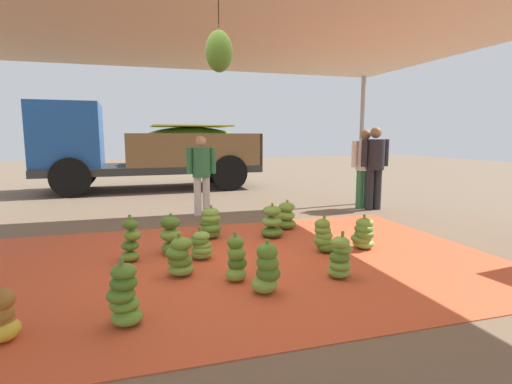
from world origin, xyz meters
TOP-DOWN VIEW (x-y plane):
  - ground_plane at (0.00, 3.00)m, footprint 40.00×40.00m
  - tarp_orange at (0.00, 0.00)m, footprint 6.69×4.12m
  - tent_canopy at (-0.00, -0.09)m, footprint 8.00×7.00m
  - banana_bunch_0 at (-1.13, -1.29)m, footprint 0.37×0.37m
  - banana_bunch_1 at (1.90, 0.06)m, footprint 0.40×0.42m
  - banana_bunch_2 at (0.18, -1.00)m, footprint 0.34×0.32m
  - banana_bunch_3 at (-0.28, 0.24)m, footprint 0.34×0.32m
  - banana_bunch_4 at (-1.11, 0.40)m, footprint 0.34×0.32m
  - banana_bunch_7 at (0.01, 1.21)m, footprint 0.45×0.46m
  - banana_bunch_8 at (1.06, -0.84)m, footprint 0.35×0.33m
  - banana_bunch_9 at (1.31, 1.46)m, footprint 0.46×0.46m
  - banana_bunch_10 at (-0.03, -0.60)m, footprint 0.31×0.31m
  - banana_bunch_11 at (1.32, 0.08)m, footprint 0.36×0.34m
  - banana_bunch_12 at (-0.59, -0.29)m, footprint 0.34×0.33m
  - banana_bunch_13 at (-0.61, 0.57)m, footprint 0.41×0.41m
  - banana_bunch_14 at (0.91, 1.00)m, footprint 0.42×0.42m
  - cargo_truck_main at (-0.84, 7.29)m, footprint 6.09×2.43m
  - worker_0 at (3.59, 2.81)m, footprint 0.61×0.37m
  - worker_1 at (0.17, 3.00)m, footprint 0.56×0.34m
  - worker_2 at (3.70, 2.60)m, footprint 0.63×0.38m

SIDE VIEW (x-z plane):
  - ground_plane at x=0.00m, z-range 0.00..0.00m
  - tarp_orange at x=0.00m, z-range 0.00..0.01m
  - banana_bunch_3 at x=-0.28m, z-range -0.03..0.38m
  - banana_bunch_1 at x=1.90m, z-range -0.03..0.44m
  - banana_bunch_12 at x=-0.59m, z-range -0.03..0.45m
  - banana_bunch_9 at x=1.31m, z-range -0.03..0.45m
  - banana_bunch_11 at x=1.32m, z-range -0.03..0.46m
  - banana_bunch_8 at x=1.06m, z-range -0.03..0.48m
  - banana_bunch_7 at x=0.01m, z-range -0.02..0.48m
  - banana_bunch_14 at x=0.91m, z-range -0.03..0.49m
  - banana_bunch_10 at x=-0.03m, z-range -0.03..0.50m
  - banana_bunch_13 at x=-0.61m, z-range -0.03..0.51m
  - banana_bunch_2 at x=0.18m, z-range -0.02..0.51m
  - banana_bunch_0 at x=-1.13m, z-range -0.04..0.52m
  - banana_bunch_4 at x=-1.11m, z-range -0.04..0.54m
  - worker_1 at x=0.17m, z-range 0.13..1.66m
  - worker_0 at x=3.59m, z-range 0.14..1.81m
  - worker_2 at x=3.70m, z-range 0.14..1.86m
  - cargo_truck_main at x=-0.84m, z-range 0.00..2.40m
  - tent_canopy at x=0.00m, z-range 1.36..4.24m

